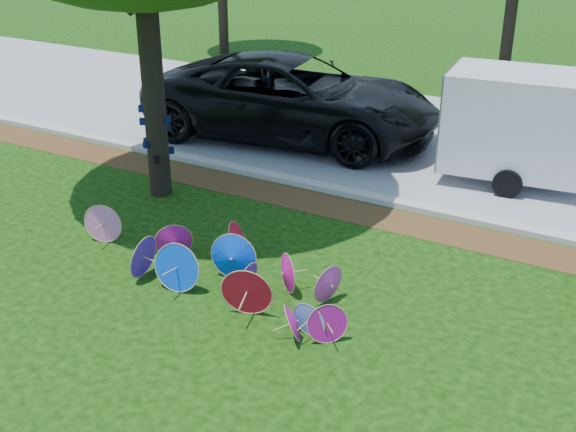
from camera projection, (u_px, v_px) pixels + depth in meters
name	position (u px, v px, depth m)	size (l,w,h in m)	color
ground	(194.00, 312.00, 10.88)	(90.00, 90.00, 0.00)	black
mulch_strip	(328.00, 206.00, 14.43)	(90.00, 1.00, 0.01)	#472D16
curb	(343.00, 191.00, 14.96)	(90.00, 0.30, 0.12)	#B7B5AD
street	(414.00, 138.00, 18.26)	(90.00, 8.00, 0.01)	gray
parasol_pile	(221.00, 268.00, 11.40)	(5.53, 2.45, 0.81)	#5E24B4
black_van	(293.00, 98.00, 17.89)	(3.37, 7.31, 2.03)	black
cargo_trailer	(520.00, 122.00, 15.08)	(2.96, 1.88, 2.67)	silver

